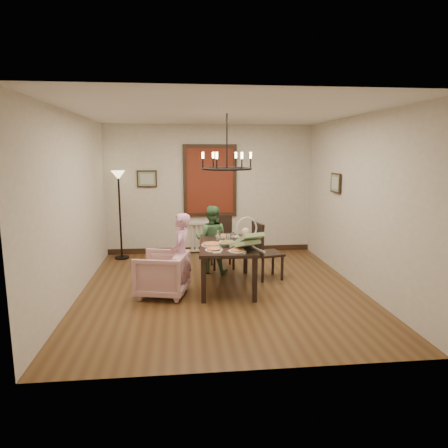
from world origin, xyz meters
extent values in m
cube|color=brown|center=(0.00, 0.00, 0.00)|extent=(4.50, 5.00, 0.01)
cube|color=white|center=(0.00, 0.00, 2.80)|extent=(4.50, 5.00, 0.01)
cube|color=beige|center=(0.00, 2.50, 1.40)|extent=(4.50, 0.01, 2.80)
cube|color=beige|center=(-2.25, 0.00, 1.40)|extent=(0.01, 5.00, 2.80)
cube|color=beige|center=(2.25, 0.00, 1.40)|extent=(0.01, 5.00, 2.80)
cube|color=black|center=(0.10, 0.12, 0.71)|extent=(0.98, 1.62, 0.05)
cube|color=black|center=(-0.33, -0.57, 0.34)|extent=(0.07, 0.07, 0.68)
cube|color=black|center=(-0.23, 0.87, 0.34)|extent=(0.07, 0.07, 0.68)
cube|color=black|center=(0.43, -0.62, 0.34)|extent=(0.07, 0.07, 0.68)
cube|color=black|center=(0.53, 0.82, 0.34)|extent=(0.07, 0.07, 0.68)
imported|color=#CD9C9F|center=(-0.95, -0.18, 0.34)|extent=(0.90, 0.89, 0.68)
imported|color=#DF9DBF|center=(-0.65, -0.12, 0.53)|extent=(0.32, 0.43, 1.06)
imported|color=#467646|center=(-0.09, 0.95, 0.52)|extent=(0.58, 0.50, 1.04)
imported|color=white|center=(0.08, -0.03, 0.77)|extent=(0.31, 0.31, 0.08)
cylinder|color=tan|center=(-0.16, -0.01, 0.75)|extent=(0.33, 0.33, 0.04)
cylinder|color=silver|center=(0.14, 0.23, 0.81)|extent=(0.08, 0.08, 0.15)
cube|color=maroon|center=(0.00, 2.46, 1.60)|extent=(1.00, 0.03, 1.40)
cube|color=black|center=(-1.35, 2.47, 1.65)|extent=(0.42, 0.03, 0.36)
cube|color=black|center=(2.21, 0.90, 1.65)|extent=(0.03, 0.42, 0.36)
torus|color=black|center=(0.10, 0.12, 1.95)|extent=(0.80, 0.80, 0.04)
camera|label=1|loc=(-0.63, -6.21, 2.20)|focal=32.00mm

